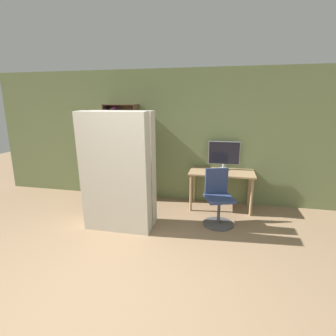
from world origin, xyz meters
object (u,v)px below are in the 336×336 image
mattress_far (123,169)px  bookshelf (119,153)px  office_chair (218,202)px  monitor (224,154)px  mattress_near (115,174)px

mattress_far → bookshelf: bearing=115.2°
office_chair → mattress_far: (-1.58, -0.29, 0.57)m
bookshelf → mattress_far: bookshelf is taller
bookshelf → monitor: bearing=-0.2°
monitor → mattress_near: size_ratio=0.32×
monitor → bookshelf: size_ratio=0.30×
bookshelf → mattress_far: (0.57, -1.22, -0.04)m
monitor → mattress_far: bearing=-143.6°
office_chair → mattress_near: (-1.58, -0.61, 0.57)m
office_chair → mattress_near: bearing=-158.8°
mattress_near → office_chair: bearing=21.2°
mattress_far → office_chair: bearing=10.6°
office_chair → bookshelf: bookshelf is taller
bookshelf → mattress_far: bearing=-64.8°
office_chair → mattress_near: size_ratio=0.49×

